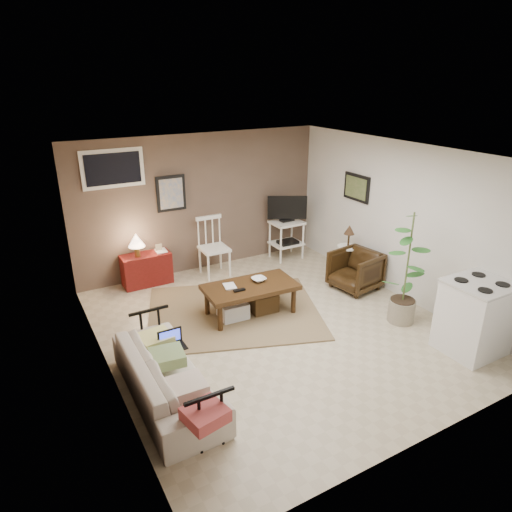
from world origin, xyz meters
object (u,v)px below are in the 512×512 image
sofa (166,369)px  tv_stand (287,226)px  coffee_table (250,297)px  stove (475,317)px  potted_plant (408,265)px  red_console (146,266)px  side_table (348,245)px  spindle_chair (214,249)px  armchair (355,269)px

sofa → tv_stand: tv_stand is taller
coffee_table → stove: stove is taller
coffee_table → potted_plant: size_ratio=0.83×
red_console → tv_stand: (2.69, -0.16, 0.32)m
side_table → coffee_table: bearing=-170.5°
spindle_chair → side_table: bearing=-32.5°
spindle_chair → tv_stand: tv_stand is taller
sofa → potted_plant: potted_plant is taller
red_console → sofa: bearing=-102.5°
tv_stand → armchair: size_ratio=1.72×
spindle_chair → side_table: (1.95, -1.24, 0.11)m
armchair → stove: bearing=-6.2°
armchair → potted_plant: size_ratio=0.43×
sofa → tv_stand: 4.37m
coffee_table → side_table: 2.16m
tv_stand → red_console: bearing=176.7°
coffee_table → armchair: (1.92, -0.07, 0.07)m
spindle_chair → tv_stand: 1.54m
armchair → coffee_table: bearing=-100.7°
red_console → spindle_chair: 1.19m
potted_plant → stove: 1.07m
coffee_table → tv_stand: size_ratio=1.13×
red_console → spindle_chair: (1.17, -0.18, 0.16)m
side_table → armchair: side_table is taller
spindle_chair → stove: size_ratio=1.06×
sofa → red_console: (0.66, 2.95, -0.04)m
sofa → spindle_chair: spindle_chair is taller
stove → tv_stand: bearing=95.0°
coffee_table → stove: bearing=-47.4°
coffee_table → red_console: (-1.01, 1.77, 0.04)m
tv_stand → potted_plant: bearing=-87.7°
sofa → tv_stand: (3.35, 2.80, 0.28)m
coffee_table → stove: size_ratio=1.42×
armchair → potted_plant: 1.27m
tv_stand → side_table: bearing=-71.6°
tv_stand → spindle_chair: bearing=-179.0°
coffee_table → spindle_chair: 1.61m
coffee_table → armchair: 1.93m
tv_stand → side_table: (0.42, -1.26, -0.05)m
sofa → side_table: bearing=-67.9°
coffee_table → armchair: armchair is taller
red_console → potted_plant: bearing=-46.9°
coffee_table → potted_plant: 2.25m
sofa → side_table: size_ratio=1.96×
armchair → spindle_chair: bearing=-141.9°
coffee_table → spindle_chair: size_ratio=1.34×
sofa → red_console: size_ratio=2.01×
sofa → stove: (3.68, -1.01, 0.11)m
tv_stand → side_table: size_ratio=1.28×
red_console → tv_stand: size_ratio=0.76×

